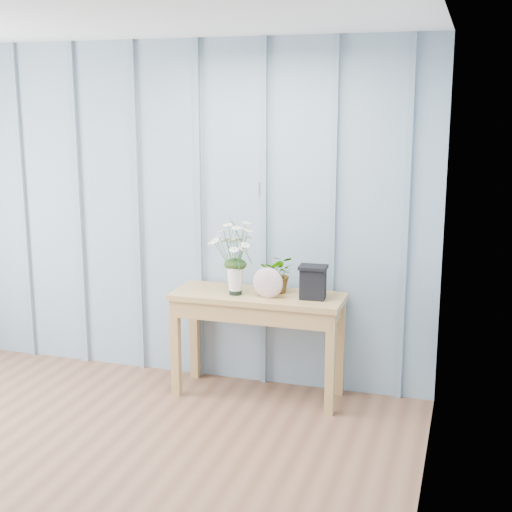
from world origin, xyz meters
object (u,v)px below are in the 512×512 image
(daisy_vase, at_px, (235,246))
(carved_box, at_px, (313,282))
(sideboard, at_px, (258,309))
(felt_disc_vessel, at_px, (268,283))

(daisy_vase, relative_size, carved_box, 2.41)
(sideboard, distance_m, felt_disc_vessel, 0.26)
(sideboard, relative_size, felt_disc_vessel, 5.62)
(daisy_vase, xyz_separation_m, carved_box, (0.54, 0.05, -0.23))
(daisy_vase, height_order, carved_box, daisy_vase)
(daisy_vase, height_order, felt_disc_vessel, daisy_vase)
(carved_box, bearing_deg, felt_disc_vessel, -166.07)
(daisy_vase, relative_size, felt_disc_vessel, 2.59)
(daisy_vase, bearing_deg, felt_disc_vessel, -5.68)
(carved_box, bearing_deg, daisy_vase, -174.74)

